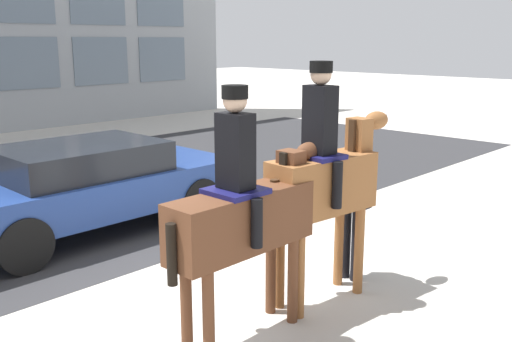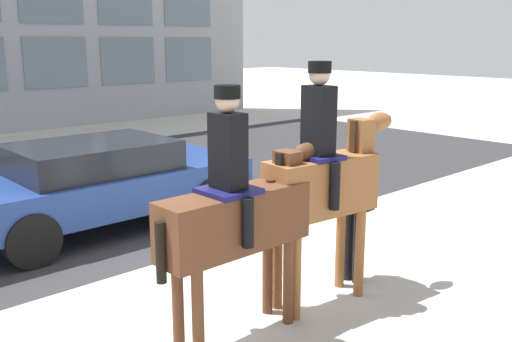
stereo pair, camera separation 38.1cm
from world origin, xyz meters
TOP-DOWN VIEW (x-y plane):
  - ground_plane at (0.00, 0.00)m, footprint 80.00×80.00m
  - road_surface at (0.00, 4.75)m, footprint 24.25×8.50m
  - mounted_horse_lead at (-0.55, -1.63)m, footprint 2.03×0.65m
  - mounted_horse_companion at (0.64, -1.67)m, footprint 1.79×0.65m
  - pedestrian_bystander at (1.31, -1.58)m, footprint 0.82×0.45m
  - street_car_near_lane at (0.02, 2.34)m, footprint 4.60×1.97m

SIDE VIEW (x-z plane):
  - ground_plane at x=0.00m, z-range 0.00..0.00m
  - road_surface at x=0.00m, z-range 0.00..0.01m
  - street_car_near_lane at x=0.02m, z-range 0.06..1.43m
  - pedestrian_bystander at x=1.31m, z-range 0.16..1.92m
  - mounted_horse_lead at x=-0.55m, z-range 0.03..2.51m
  - mounted_horse_companion at x=0.64m, z-range 0.08..2.74m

